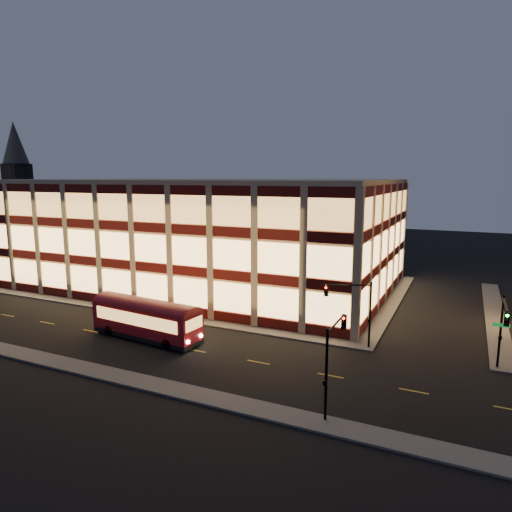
% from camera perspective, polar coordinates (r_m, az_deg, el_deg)
% --- Properties ---
extents(ground, '(200.00, 200.00, 0.00)m').
position_cam_1_polar(ground, '(50.81, -13.51, -7.40)').
color(ground, black).
rests_on(ground, ground).
extents(sidewalk_office_south, '(54.00, 2.00, 0.15)m').
position_cam_1_polar(sidewalk_office_south, '(53.37, -15.39, -6.56)').
color(sidewalk_office_south, '#514F4C').
rests_on(sidewalk_office_south, ground).
extents(sidewalk_office_east, '(2.00, 30.00, 0.15)m').
position_cam_1_polar(sidewalk_office_east, '(57.22, 16.58, -5.51)').
color(sidewalk_office_east, '#514F4C').
rests_on(sidewalk_office_east, ground).
extents(sidewalk_tower_west, '(2.00, 30.00, 0.15)m').
position_cam_1_polar(sidewalk_tower_west, '(56.82, 27.67, -6.36)').
color(sidewalk_tower_west, '#514F4C').
rests_on(sidewalk_tower_west, ground).
extents(sidewalk_near, '(100.00, 2.00, 0.15)m').
position_cam_1_polar(sidewalk_near, '(42.03, -24.80, -11.66)').
color(sidewalk_near, '#514F4C').
rests_on(sidewalk_near, ground).
extents(office_building, '(50.45, 30.45, 14.50)m').
position_cam_1_polar(office_building, '(64.57, -6.48, 3.05)').
color(office_building, tan).
rests_on(office_building, ground).
extents(church_tower, '(5.00, 5.00, 18.00)m').
position_cam_1_polar(church_tower, '(127.27, -27.45, 6.13)').
color(church_tower, '#2D2621').
rests_on(church_tower, ground).
extents(church_spire, '(6.00, 6.00, 10.00)m').
position_cam_1_polar(church_spire, '(127.40, -27.96, 12.41)').
color(church_spire, '#4C473F').
rests_on(church_spire, church_tower).
extents(traffic_signal_far, '(3.79, 1.87, 6.00)m').
position_cam_1_polar(traffic_signal_far, '(40.36, 12.16, -5.78)').
color(traffic_signal_far, black).
rests_on(traffic_signal_far, ground).
extents(traffic_signal_right, '(1.20, 4.37, 6.00)m').
position_cam_1_polar(traffic_signal_right, '(38.76, 28.48, -7.45)').
color(traffic_signal_right, black).
rests_on(traffic_signal_right, ground).
extents(traffic_signal_near, '(0.32, 4.45, 6.00)m').
position_cam_1_polar(traffic_signal_near, '(29.65, 9.64, -11.46)').
color(traffic_signal_near, black).
rests_on(traffic_signal_near, ground).
extents(trolley_bus, '(11.36, 3.84, 3.77)m').
position_cam_1_polar(trolley_bus, '(43.67, -13.57, -7.40)').
color(trolley_bus, maroon).
rests_on(trolley_bus, ground).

